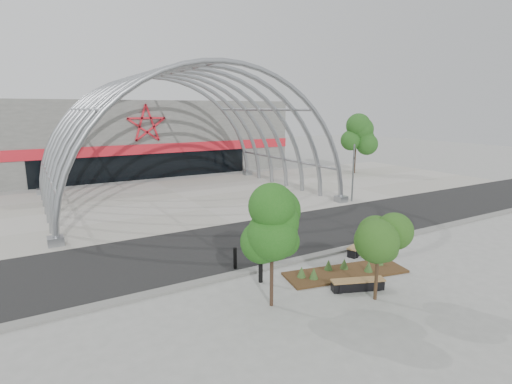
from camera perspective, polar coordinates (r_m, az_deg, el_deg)
The scene contains 18 objects.
ground at distance 19.78m, azimuth 5.93°, elevation -9.47°, with size 140.00×140.00×0.00m, color gray.
road at distance 22.52m, azimuth 0.65°, elevation -6.69°, with size 140.00×7.00×0.02m, color black.
forecourt at distance 33.02m, azimuth -10.11°, elevation -0.84°, with size 60.00×17.00×0.04m, color #A7A396.
kerb at distance 19.57m, azimuth 6.37°, elevation -9.53°, with size 60.00×0.50×0.12m, color slate.
arena_building at distance 49.59m, azimuth -17.58°, elevation 7.63°, with size 34.00×15.24×8.00m.
vault_canopy at distance 33.02m, azimuth -10.11°, elevation -0.85°, with size 20.80×15.80×20.36m.
planting_bed at distance 18.39m, azimuth 12.46°, elevation -10.92°, with size 5.71×2.74×0.58m.
signal_pole at distance 31.80m, azimuth 13.71°, elevation 2.79°, with size 0.35×0.62×4.49m.
street_tree_0 at distance 14.25m, azimuth 2.31°, elevation -4.95°, with size 1.86×1.86×4.25m.
street_tree_1 at distance 15.49m, azimuth 17.22°, elevation -5.23°, with size 1.63×1.63×3.85m.
bench_0 at distance 16.95m, azimuth 14.33°, elevation -12.74°, with size 2.20×1.23×0.46m.
bench_1 at distance 21.15m, azimuth 14.72°, elevation -7.71°, with size 2.29×1.28×0.47m.
bollard_0 at distance 17.00m, azimuth 0.67°, elevation -11.00°, with size 0.18×0.18×1.14m, color black.
bollard_1 at distance 18.37m, azimuth -3.01°, elevation -9.44°, with size 0.16×0.16×1.01m, color black.
bollard_2 at distance 19.22m, azimuth 2.74°, elevation -8.33°, with size 0.17×0.17×1.09m, color black.
bollard_3 at distance 21.15m, azimuth 16.13°, elevation -7.22°, with size 0.14×0.14×0.86m, color black.
bollard_4 at distance 22.87m, azimuth 15.28°, elevation -5.69°, with size 0.14×0.14×0.88m, color black.
bg_tree_1 at distance 45.91m, azimuth 14.10°, elevation 7.85°, with size 2.70×2.70×5.91m.
Camera 1 is at (-10.98, -14.81, 7.17)m, focal length 28.00 mm.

